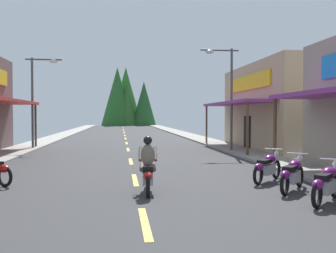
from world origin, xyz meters
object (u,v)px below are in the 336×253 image
Objects in this scene: streetlamp_left at (38,89)px; streetlamp_right at (226,84)px; motorcycle_parked_right_3 at (292,174)px; rider_cruising_lead at (148,169)px; motorcycle_parked_right_4 at (267,167)px; motorcycle_parked_right_2 at (326,183)px.

streetlamp_left is 11.53m from streetlamp_right.
motorcycle_parked_right_3 is 4.06m from rider_cruising_lead.
streetlamp_left is at bearing 73.88° from motorcycle_parked_right_3.
streetlamp_left is at bearing 79.84° from motorcycle_parked_right_4.
motorcycle_parked_right_4 is at bearing -97.73° from streetlamp_right.
streetlamp_left reaches higher than motorcycle_parked_right_3.
streetlamp_left is 3.58× the size of motorcycle_parked_right_2.
motorcycle_parked_right_3 is (-1.22, -11.47, -3.43)m from streetlamp_right.
streetlamp_left is 0.96× the size of streetlamp_right.
rider_cruising_lead is at bearing 150.82° from motorcycle_parked_right_4.
streetlamp_right reaches higher than streetlamp_left.
streetlamp_right is at bearing 39.98° from motorcycle_parked_right_2.
motorcycle_parked_right_2 is 0.98× the size of motorcycle_parked_right_4.
rider_cruising_lead is at bearing -68.01° from streetlamp_left.
streetlamp_right reaches higher than motorcycle_parked_right_3.
motorcycle_parked_right_3 is at bearing -132.20° from motorcycle_parked_right_4.
streetlamp_left is 15.81m from rider_cruising_lead.
streetlamp_left is 16.67m from motorcycle_parked_right_4.
motorcycle_parked_right_2 is 3.09m from motorcycle_parked_right_4.
streetlamp_right is at bearing -16.27° from streetlamp_left.
motorcycle_parked_right_4 is (-0.29, 3.08, 0.00)m from motorcycle_parked_right_2.
streetlamp_right reaches higher than motorcycle_parked_right_2.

